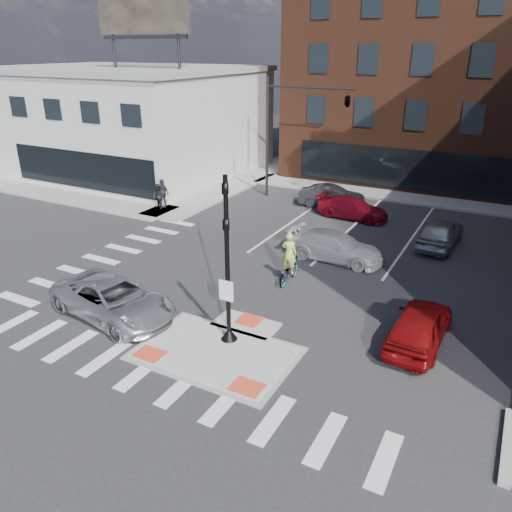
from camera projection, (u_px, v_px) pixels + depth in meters
The scene contains 18 objects.
ground at pixel (223, 347), 17.60m from camera, with size 120.00×120.00×0.00m, color #28282B.
refuge_island at pixel (219, 349), 17.37m from camera, with size 5.40×4.65×0.13m.
sidewalk_nw at pixel (140, 187), 37.28m from camera, with size 23.50×20.50×0.15m.
sidewalk_n at pixel (430, 200), 34.11m from camera, with size 26.00×3.00×0.15m, color gray.
building_nw at pixel (124, 118), 41.76m from camera, with size 20.40×16.40×14.40m.
building_n at pixel (467, 74), 39.22m from camera, with size 24.40×18.40×15.50m.
building_far_left at pixel (423, 90), 59.60m from camera, with size 10.00×12.00×10.00m, color slate.
signal_pole at pixel (228, 283), 17.00m from camera, with size 0.60×0.60×5.98m.
mast_arm_signal at pixel (324, 108), 31.31m from camera, with size 6.10×2.24×8.00m.
silver_suv at pixel (113, 299), 19.30m from camera, with size 2.51×5.44×1.51m, color #AEB1B6.
red_sedan at pixel (420, 326), 17.52m from camera, with size 1.75×4.34×1.48m, color maroon.
white_pickup at pixel (335, 246), 24.56m from camera, with size 1.94×4.77×1.38m, color silver.
bg_car_dark at pixel (332, 196), 32.71m from camera, with size 1.48×4.25×1.40m, color #29292F.
bg_car_silver at pixel (441, 232), 26.23m from camera, with size 1.79×4.44×1.51m, color #A8AAAF.
bg_car_red at pixel (352, 208), 30.58m from camera, with size 1.79×4.41×1.28m, color maroon.
cyclist at pixel (289, 266), 22.17m from camera, with size 0.70×1.90×2.35m.
pedestrian_a at pixel (158, 196), 31.83m from camera, with size 0.78×0.61×1.60m, color black.
pedestrian_b at pixel (162, 193), 32.16m from camera, with size 1.07×0.45×1.83m, color #35303B.
Camera 1 is at (8.10, -12.63, 9.80)m, focal length 35.00 mm.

